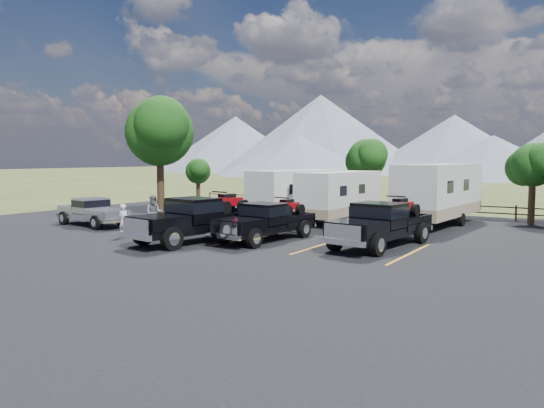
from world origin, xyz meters
The scene contains 18 objects.
ground centered at (0.00, 0.00, 0.00)m, with size 320.00×320.00×0.00m, color #415022.
asphalt_lot centered at (0.00, 3.00, 0.02)m, with size 44.00×34.00×0.04m, color black.
stall_lines centered at (0.00, 4.00, 0.04)m, with size 12.12×5.50×0.01m.
tree_big_nw centered at (-12.55, 9.03, 5.60)m, with size 5.54×5.18×7.84m.
tree_ne_a centered at (8.97, 17.01, 3.48)m, with size 3.11×2.92×4.76m.
tree_north centered at (-2.03, 19.02, 3.83)m, with size 3.46×3.24×5.25m.
tree_nw_small centered at (-16.02, 17.01, 2.78)m, with size 2.59×2.43×3.85m.
rail_fence centered at (2.00, 18.50, 0.61)m, with size 36.12×0.12×1.00m.
mountain_range centered at (-7.63, 105.98, 7.87)m, with size 209.00×71.00×20.00m.
rig_left centered at (-3.30, 1.91, 1.13)m, with size 3.25×7.05×2.27m.
rig_center centered at (-0.78, 3.84, 0.99)m, with size 2.51×6.05×1.97m.
rig_right centered at (4.39, 5.09, 1.08)m, with size 2.90×6.66×2.15m.
trailer_left centered at (-3.57, 11.64, 1.66)m, with size 3.28×8.98×3.10m.
trailer_center centered at (-0.89, 12.09, 1.63)m, with size 2.53×8.73×3.03m.
trailer_right centered at (4.52, 13.78, 1.87)m, with size 3.18×10.11×3.50m.
pickup_silver centered at (-12.06, 3.05, 0.87)m, with size 5.51×2.48×1.59m.
person_a centered at (-7.21, 0.96, 0.86)m, with size 0.60×0.39×1.63m, color white.
person_b centered at (-7.75, 3.56, 0.98)m, with size 0.92×0.71×1.89m, color slate.
Camera 1 is at (12.54, -16.85, 3.91)m, focal length 35.00 mm.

